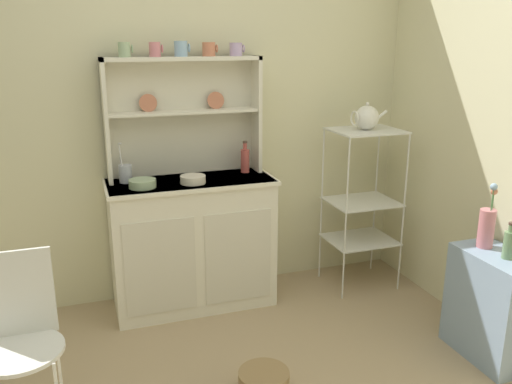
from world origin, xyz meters
TOP-DOWN VIEW (x-y plane):
  - wall_back at (0.00, 1.62)m, footprint 3.84×0.05m
  - hutch_cabinet at (0.02, 1.37)m, footprint 1.05×0.45m
  - hutch_shelf_unit at (0.02, 1.53)m, footprint 0.98×0.18m
  - bakers_rack at (1.21, 1.29)m, footprint 0.46×0.38m
  - side_shelf_blue at (1.44, 0.24)m, footprint 0.28×0.48m
  - wire_chair at (-0.94, 0.41)m, footprint 0.36×0.36m
  - floor_basket at (0.14, 0.31)m, footprint 0.25×0.25m
  - cup_sage_0 at (-0.32, 1.49)m, footprint 0.08×0.07m
  - cup_rose_1 at (-0.14, 1.49)m, footprint 0.08×0.07m
  - cup_sky_2 at (0.02, 1.49)m, footprint 0.09×0.08m
  - cup_terracotta_3 at (0.19, 1.49)m, footprint 0.09×0.08m
  - cup_lilac_4 at (0.37, 1.49)m, footprint 0.09×0.08m
  - bowl_mixing_large at (-0.28, 1.29)m, footprint 0.16×0.16m
  - bowl_floral_medium at (0.02, 1.29)m, footprint 0.16×0.16m
  - jam_bottle at (0.41, 1.45)m, footprint 0.06×0.06m
  - utensil_jar at (-0.37, 1.45)m, footprint 0.08×0.08m
  - porcelain_teapot at (1.21, 1.29)m, footprint 0.25×0.16m
  - flower_vase at (1.44, 0.35)m, footprint 0.09×0.09m
  - oil_bottle at (1.44, 0.19)m, footprint 0.06×0.06m

SIDE VIEW (x-z plane):
  - floor_basket at x=0.14m, z-range 0.00..0.13m
  - side_shelf_blue at x=1.44m, z-range 0.00..0.61m
  - hutch_cabinet at x=0.02m, z-range 0.01..0.87m
  - wire_chair at x=-0.94m, z-range 0.09..0.94m
  - oil_bottle at x=1.44m, z-range 0.59..0.78m
  - bakers_rack at x=1.21m, z-range 0.14..1.26m
  - flower_vase at x=1.44m, z-range 0.55..0.91m
  - bowl_floral_medium at x=0.02m, z-range 0.85..0.90m
  - bowl_mixing_large at x=-0.28m, z-range 0.85..0.90m
  - utensil_jar at x=-0.37m, z-range 0.79..1.04m
  - jam_bottle at x=0.41m, z-range 0.83..1.04m
  - porcelain_teapot at x=1.21m, z-range 1.11..1.29m
  - wall_back at x=0.00m, z-range 0.00..2.50m
  - hutch_shelf_unit at x=0.02m, z-range 0.91..1.66m
  - cup_lilac_4 at x=0.37m, z-range 1.60..1.68m
  - cup_terracotta_3 at x=0.19m, z-range 1.60..1.69m
  - cup_rose_1 at x=-0.14m, z-range 1.60..1.69m
  - cup_sage_0 at x=-0.32m, z-range 1.60..1.69m
  - cup_sky_2 at x=0.02m, z-range 1.60..1.70m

